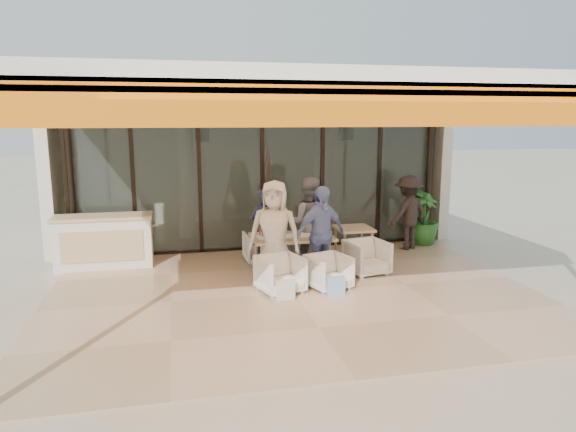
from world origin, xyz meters
The scene contains 21 objects.
ground centered at (0.00, 0.00, 0.00)m, with size 70.00×70.00×0.00m, color #C6B293.
terrace_floor centered at (0.00, 0.00, 0.01)m, with size 8.00×6.00×0.01m, color tan.
terrace_structure centered at (0.00, -0.26, 3.25)m, with size 8.00×6.00×3.40m.
glass_storefront centered at (0.00, 3.00, 1.60)m, with size 8.08×0.10×3.20m.
interior_block centered at (0.01, 5.31, 2.23)m, with size 9.05×3.62×3.52m.
host_counter centered at (-3.25, 2.30, 0.53)m, with size 1.85×0.65×1.04m.
dining_table centered at (0.20, 1.05, 0.69)m, with size 1.50×0.90×0.93m.
chair_far_left centered at (-0.21, 2.00, 0.34)m, with size 0.66×0.62×0.68m, color white.
chair_far_right centered at (0.63, 2.00, 0.32)m, with size 0.63×0.59×0.64m, color white.
chair_near_left centered at (-0.21, 0.10, 0.35)m, with size 0.68×0.64×0.70m, color white.
chair_near_right centered at (0.63, 0.10, 0.33)m, with size 0.65×0.61×0.67m, color white.
diner_navy centered at (-0.21, 1.50, 0.79)m, with size 0.57×0.38×1.58m, color #191D38.
diner_grey centered at (0.63, 1.50, 0.89)m, with size 0.86×0.67×1.78m, color slate.
diner_cream centered at (-0.21, 0.60, 0.92)m, with size 0.90×0.58×1.84m, color #EEE3C4.
diner_periwinkle centered at (0.63, 0.60, 0.86)m, with size 1.01×0.42×1.72m, color #7B90CD.
tote_bag_cream centered at (-0.21, -0.30, 0.17)m, with size 0.30×0.10×0.34m, color silver.
tote_bag_blue centered at (0.63, -0.30, 0.17)m, with size 0.30×0.10×0.34m, color #99BFD8.
side_table centered at (1.58, 1.51, 0.64)m, with size 0.70×0.70×0.74m.
side_chair centered at (1.58, 0.76, 0.36)m, with size 0.70×0.65×0.72m, color white.
standing_woman centered at (3.12, 2.30, 0.83)m, with size 1.07×0.62×1.66m, color black.
potted_palm centered at (3.67, 2.65, 0.65)m, with size 0.72×0.72×1.29m, color #1E5919.
Camera 1 is at (-1.88, -7.94, 2.88)m, focal length 32.00 mm.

